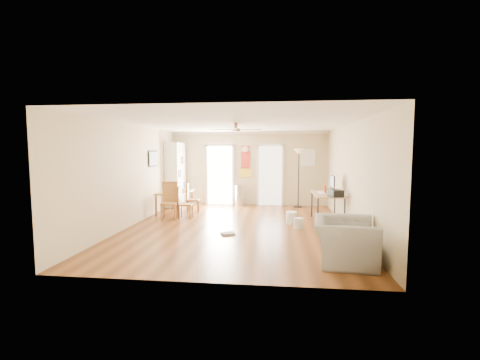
# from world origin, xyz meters

# --- Properties ---
(floor) EXTENTS (7.00, 7.00, 0.00)m
(floor) POSITION_xyz_m (0.00, 0.00, 0.00)
(floor) COLOR brown
(floor) RESTS_ON ground
(ceiling) EXTENTS (5.50, 7.00, 0.00)m
(ceiling) POSITION_xyz_m (0.00, 0.00, 2.60)
(ceiling) COLOR silver
(ceiling) RESTS_ON floor
(wall_back) EXTENTS (5.50, 0.04, 2.60)m
(wall_back) POSITION_xyz_m (0.00, 3.50, 1.30)
(wall_back) COLOR beige
(wall_back) RESTS_ON floor
(wall_front) EXTENTS (5.50, 0.04, 2.60)m
(wall_front) POSITION_xyz_m (0.00, -3.50, 1.30)
(wall_front) COLOR beige
(wall_front) RESTS_ON floor
(wall_left) EXTENTS (0.04, 7.00, 2.60)m
(wall_left) POSITION_xyz_m (-2.75, 0.00, 1.30)
(wall_left) COLOR beige
(wall_left) RESTS_ON floor
(wall_right) EXTENTS (0.04, 7.00, 2.60)m
(wall_right) POSITION_xyz_m (2.75, 0.00, 1.30)
(wall_right) COLOR beige
(wall_right) RESTS_ON floor
(crown_molding) EXTENTS (5.50, 7.00, 0.08)m
(crown_molding) POSITION_xyz_m (0.00, 0.00, 2.56)
(crown_molding) COLOR white
(crown_molding) RESTS_ON wall_back
(kitchen_doorway) EXTENTS (0.90, 0.10, 2.10)m
(kitchen_doorway) POSITION_xyz_m (-1.05, 3.48, 1.05)
(kitchen_doorway) COLOR white
(kitchen_doorway) RESTS_ON wall_back
(bathroom_doorway) EXTENTS (0.80, 0.10, 2.10)m
(bathroom_doorway) POSITION_xyz_m (0.75, 3.48, 1.05)
(bathroom_doorway) COLOR white
(bathroom_doorway) RESTS_ON wall_back
(wall_decal) EXTENTS (0.46, 0.03, 1.10)m
(wall_decal) POSITION_xyz_m (-0.13, 3.48, 1.55)
(wall_decal) COLOR red
(wall_decal) RESTS_ON wall_back
(ac_grille) EXTENTS (0.50, 0.04, 0.60)m
(ac_grille) POSITION_xyz_m (2.05, 3.47, 1.70)
(ac_grille) COLOR white
(ac_grille) RESTS_ON wall_back
(framed_poster) EXTENTS (0.04, 0.66, 0.48)m
(framed_poster) POSITION_xyz_m (-2.73, 1.40, 1.70)
(framed_poster) COLOR black
(framed_poster) RESTS_ON wall_left
(ceiling_fan) EXTENTS (1.24, 1.24, 0.20)m
(ceiling_fan) POSITION_xyz_m (0.00, -0.30, 2.43)
(ceiling_fan) COLOR #593819
(ceiling_fan) RESTS_ON ceiling
(bookshelf) EXTENTS (0.72, 1.08, 2.21)m
(bookshelf) POSITION_xyz_m (-2.51, 2.89, 1.10)
(bookshelf) COLOR white
(bookshelf) RESTS_ON floor
(dining_table) EXTENTS (0.91, 1.41, 0.68)m
(dining_table) POSITION_xyz_m (-2.15, 1.68, 0.34)
(dining_table) COLOR #A27134
(dining_table) RESTS_ON floor
(dining_chair_right_a) EXTENTS (0.43, 0.43, 0.93)m
(dining_chair_right_a) POSITION_xyz_m (-1.60, 1.76, 0.46)
(dining_chair_right_a) COLOR #985731
(dining_chair_right_a) RESTS_ON floor
(dining_chair_right_b) EXTENTS (0.40, 0.40, 0.91)m
(dining_chair_right_b) POSITION_xyz_m (-1.60, 0.92, 0.45)
(dining_chair_right_b) COLOR #9B6832
(dining_chair_right_b) RESTS_ON floor
(dining_chair_near) EXTENTS (0.50, 0.50, 1.05)m
(dining_chair_near) POSITION_xyz_m (-2.00, 0.67, 0.53)
(dining_chair_near) COLOR #AC7537
(dining_chair_near) RESTS_ON floor
(trash_can) EXTENTS (0.41, 0.41, 0.72)m
(trash_can) POSITION_xyz_m (-0.30, 3.25, 0.36)
(trash_can) COLOR silver
(trash_can) RESTS_ON floor
(torchiere_lamp) EXTENTS (0.45, 0.45, 2.00)m
(torchiere_lamp) POSITION_xyz_m (1.73, 3.19, 1.00)
(torchiere_lamp) COLOR black
(torchiere_lamp) RESTS_ON floor
(computer_desk) EXTENTS (0.73, 1.46, 0.78)m
(computer_desk) POSITION_xyz_m (2.34, 0.84, 0.39)
(computer_desk) COLOR tan
(computer_desk) RESTS_ON floor
(imac) EXTENTS (0.19, 0.53, 0.49)m
(imac) POSITION_xyz_m (2.47, 0.85, 1.03)
(imac) COLOR black
(imac) RESTS_ON computer_desk
(keyboard) EXTENTS (0.18, 0.42, 0.02)m
(keyboard) POSITION_xyz_m (2.20, 0.99, 0.79)
(keyboard) COLOR white
(keyboard) RESTS_ON computer_desk
(printer) EXTENTS (0.38, 0.42, 0.17)m
(printer) POSITION_xyz_m (2.45, 0.29, 0.87)
(printer) COLOR black
(printer) RESTS_ON computer_desk
(orange_bottle) EXTENTS (0.08, 0.08, 0.21)m
(orange_bottle) POSITION_xyz_m (2.30, 1.02, 0.89)
(orange_bottle) COLOR red
(orange_bottle) RESTS_ON computer_desk
(wastebasket_a) EXTENTS (0.35, 0.35, 0.32)m
(wastebasket_a) POSITION_xyz_m (1.38, 0.54, 0.16)
(wastebasket_a) COLOR silver
(wastebasket_a) RESTS_ON floor
(wastebasket_b) EXTENTS (0.29, 0.29, 0.27)m
(wastebasket_b) POSITION_xyz_m (1.53, 0.03, 0.13)
(wastebasket_b) COLOR silver
(wastebasket_b) RESTS_ON floor
(floor_cloth) EXTENTS (0.38, 0.34, 0.04)m
(floor_cloth) POSITION_xyz_m (-0.14, -0.72, 0.02)
(floor_cloth) COLOR #A4A59F
(floor_cloth) RESTS_ON floor
(armchair) EXTENTS (1.16, 1.28, 0.76)m
(armchair) POSITION_xyz_m (2.15, -2.37, 0.38)
(armchair) COLOR gray
(armchair) RESTS_ON floor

